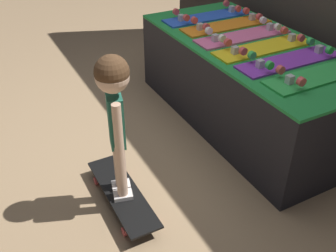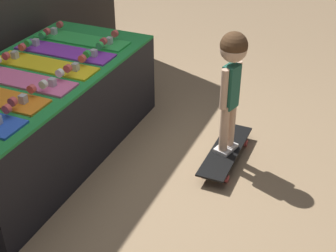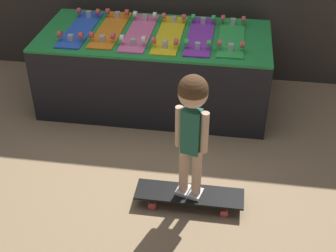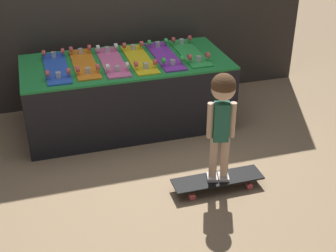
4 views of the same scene
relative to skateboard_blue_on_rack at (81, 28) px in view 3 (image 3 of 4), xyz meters
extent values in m
plane|color=#9E7F5B|center=(0.63, -0.53, -0.66)|extent=(16.00, 16.00, 0.00)
cube|color=black|center=(0.63, 0.00, -0.35)|extent=(1.90, 0.90, 0.63)
cube|color=#23893D|center=(0.63, 0.00, -0.03)|extent=(1.90, 0.90, 0.02)
cube|color=blue|center=(0.00, 0.00, -0.01)|extent=(0.20, 0.76, 0.01)
cube|color=#B7B7BC|center=(0.00, 0.25, 0.02)|extent=(0.04, 0.04, 0.05)
cylinder|color=#D84C4C|center=(0.09, 0.25, 0.05)|extent=(0.03, 0.05, 0.05)
cylinder|color=#D84C4C|center=(-0.09, 0.25, 0.05)|extent=(0.03, 0.05, 0.05)
cube|color=#B7B7BC|center=(0.00, -0.25, 0.02)|extent=(0.04, 0.04, 0.05)
cylinder|color=#D84C4C|center=(0.09, -0.25, 0.05)|extent=(0.03, 0.05, 0.05)
cylinder|color=#D84C4C|center=(-0.09, -0.25, 0.05)|extent=(0.03, 0.05, 0.05)
cube|color=orange|center=(0.25, 0.03, -0.01)|extent=(0.20, 0.76, 0.01)
cube|color=#B7B7BC|center=(0.25, 0.28, 0.02)|extent=(0.04, 0.04, 0.05)
cylinder|color=#D84C4C|center=(0.34, 0.28, 0.05)|extent=(0.03, 0.05, 0.05)
cylinder|color=#D84C4C|center=(0.17, 0.28, 0.05)|extent=(0.03, 0.05, 0.05)
cube|color=#B7B7BC|center=(0.25, -0.23, 0.02)|extent=(0.04, 0.04, 0.05)
cylinder|color=#D84C4C|center=(0.34, -0.23, 0.05)|extent=(0.03, 0.05, 0.05)
cylinder|color=#D84C4C|center=(0.17, -0.23, 0.05)|extent=(0.03, 0.05, 0.05)
cube|color=pink|center=(0.50, 0.00, -0.01)|extent=(0.20, 0.76, 0.01)
cube|color=#B7B7BC|center=(0.50, 0.25, 0.02)|extent=(0.04, 0.04, 0.05)
cylinder|color=white|center=(0.59, 0.25, 0.05)|extent=(0.03, 0.05, 0.05)
cylinder|color=white|center=(0.42, 0.25, 0.05)|extent=(0.03, 0.05, 0.05)
cube|color=#B7B7BC|center=(0.50, -0.25, 0.02)|extent=(0.04, 0.04, 0.05)
cylinder|color=white|center=(0.59, -0.25, 0.05)|extent=(0.03, 0.05, 0.05)
cylinder|color=white|center=(0.42, -0.25, 0.05)|extent=(0.03, 0.05, 0.05)
cube|color=yellow|center=(0.76, -0.01, -0.01)|extent=(0.20, 0.76, 0.01)
cube|color=#B7B7BC|center=(0.76, 0.24, 0.02)|extent=(0.04, 0.04, 0.05)
cylinder|color=#D84C4C|center=(0.84, 0.24, 0.05)|extent=(0.03, 0.05, 0.05)
cylinder|color=#D84C4C|center=(0.67, 0.24, 0.05)|extent=(0.03, 0.05, 0.05)
cube|color=#B7B7BC|center=(0.76, -0.26, 0.02)|extent=(0.04, 0.04, 0.05)
cylinder|color=#D84C4C|center=(0.84, -0.26, 0.05)|extent=(0.03, 0.05, 0.05)
cylinder|color=#D84C4C|center=(0.67, -0.26, 0.05)|extent=(0.03, 0.05, 0.05)
cube|color=purple|center=(1.01, 0.00, -0.01)|extent=(0.20, 0.76, 0.01)
cube|color=#B7B7BC|center=(1.01, 0.25, 0.02)|extent=(0.04, 0.04, 0.05)
cylinder|color=green|center=(1.09, 0.25, 0.05)|extent=(0.03, 0.05, 0.05)
cylinder|color=green|center=(0.92, 0.25, 0.05)|extent=(0.03, 0.05, 0.05)
cube|color=#B7B7BC|center=(1.01, -0.25, 0.02)|extent=(0.04, 0.04, 0.05)
cylinder|color=green|center=(1.09, -0.25, 0.05)|extent=(0.03, 0.05, 0.05)
cylinder|color=green|center=(0.92, -0.25, 0.05)|extent=(0.03, 0.05, 0.05)
cube|color=green|center=(1.26, 0.02, -0.01)|extent=(0.20, 0.76, 0.01)
cube|color=#B7B7BC|center=(1.26, 0.27, 0.02)|extent=(0.04, 0.04, 0.05)
cylinder|color=#D84C4C|center=(1.34, 0.27, 0.05)|extent=(0.03, 0.05, 0.05)
cylinder|color=#D84C4C|center=(1.17, 0.27, 0.05)|extent=(0.03, 0.05, 0.05)
cube|color=#B7B7BC|center=(1.26, -0.23, 0.02)|extent=(0.04, 0.04, 0.05)
cylinder|color=#D84C4C|center=(1.34, -0.23, 0.05)|extent=(0.03, 0.05, 0.05)
cylinder|color=#D84C4C|center=(1.17, -0.23, 0.05)|extent=(0.03, 0.05, 0.05)
cube|color=black|center=(1.07, -1.25, -0.58)|extent=(0.72, 0.20, 0.01)
cube|color=#B7B7BC|center=(1.31, -1.25, -0.61)|extent=(0.04, 0.04, 0.05)
cylinder|color=#D84C4C|center=(1.31, -1.17, -0.64)|extent=(0.05, 0.03, 0.05)
cylinder|color=#D84C4C|center=(1.31, -1.33, -0.64)|extent=(0.05, 0.03, 0.05)
cube|color=#B7B7BC|center=(0.83, -1.25, -0.61)|extent=(0.04, 0.04, 0.05)
cylinder|color=#D84C4C|center=(0.83, -1.17, -0.64)|extent=(0.05, 0.03, 0.05)
cylinder|color=#D84C4C|center=(0.83, -1.33, -0.64)|extent=(0.05, 0.03, 0.05)
cube|color=silver|center=(1.11, -1.26, -0.56)|extent=(0.10, 0.13, 0.03)
cylinder|color=#DBB293|center=(1.11, -1.26, -0.37)|extent=(0.06, 0.06, 0.35)
cube|color=silver|center=(1.03, -1.24, -0.56)|extent=(0.10, 0.13, 0.03)
cylinder|color=#DBB293|center=(1.03, -1.24, -0.37)|extent=(0.06, 0.06, 0.35)
cube|color=#236651|center=(1.07, -1.25, -0.07)|extent=(0.13, 0.11, 0.31)
cylinder|color=#DBB293|center=(1.15, -1.27, -0.06)|extent=(0.05, 0.05, 0.28)
cylinder|color=#DBB293|center=(0.99, -1.23, -0.06)|extent=(0.05, 0.05, 0.28)
sphere|color=#DBB293|center=(1.07, -1.25, 0.20)|extent=(0.18, 0.18, 0.18)
sphere|color=#4C331E|center=(1.07, -1.25, 0.22)|extent=(0.18, 0.18, 0.18)
camera|label=1|loc=(2.74, -1.82, 1.07)|focal=42.00mm
camera|label=2|loc=(-1.62, -1.98, 1.34)|focal=50.00mm
camera|label=3|loc=(1.27, -3.53, 1.56)|focal=50.00mm
camera|label=4|loc=(-0.16, -4.00, 1.57)|focal=50.00mm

